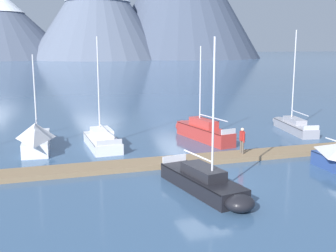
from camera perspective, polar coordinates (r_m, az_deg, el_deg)
ground_plane at (r=22.93m, az=4.71°, el=-7.62°), size 700.00×700.00×0.00m
mountain_shoulder_ridge at (r=219.47m, az=-9.34°, el=15.69°), size 67.56×67.56×49.98m
dock at (r=26.46m, az=1.35°, el=-4.73°), size 29.78×2.27×0.30m
sailboat_second_berth at (r=31.44m, az=-17.13°, el=-1.28°), size 2.24×7.15×6.55m
sailboat_mid_dock_port at (r=31.18m, az=-8.93°, el=-1.74°), size 2.03×6.32×7.79m
sailboat_mid_dock_starboard at (r=21.37m, az=5.05°, el=-7.52°), size 2.61×6.87×7.59m
sailboat_far_berth at (r=33.13m, az=4.52°, el=-0.64°), size 2.45×7.20×7.12m
sailboat_end_of_dock at (r=37.85m, az=16.24°, el=0.13°), size 2.54×7.26×8.40m
person_on_dock at (r=27.88m, az=9.85°, el=-1.71°), size 0.23×0.59×1.69m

